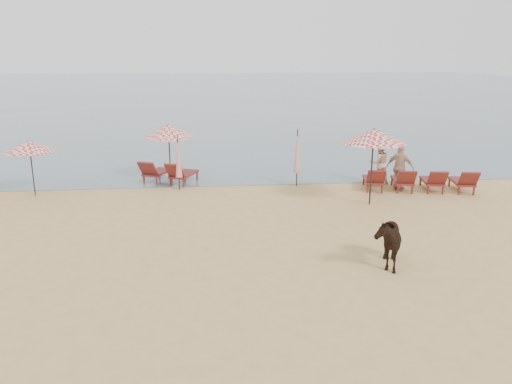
# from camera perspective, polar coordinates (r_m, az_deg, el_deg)

# --- Properties ---
(ground) EXTENTS (120.00, 120.00, 0.00)m
(ground) POSITION_cam_1_polar(r_m,az_deg,el_deg) (11.26, 2.58, -12.17)
(ground) COLOR tan
(ground) RESTS_ON ground
(sea) EXTENTS (160.00, 140.00, 0.06)m
(sea) POSITION_cam_1_polar(r_m,az_deg,el_deg) (90.04, -4.84, 11.94)
(sea) COLOR #51606B
(sea) RESTS_ON ground
(lounger_cluster_left) EXTENTS (2.51, 2.47, 0.69)m
(lounger_cluster_left) POSITION_cam_1_polar(r_m,az_deg,el_deg) (21.23, -10.03, 2.25)
(lounger_cluster_left) COLOR maroon
(lounger_cluster_left) RESTS_ON ground
(lounger_cluster_right) EXTENTS (4.42, 2.52, 0.66)m
(lounger_cluster_right) POSITION_cam_1_polar(r_m,az_deg,el_deg) (20.70, 18.07, 1.31)
(lounger_cluster_right) COLOR maroon
(lounger_cluster_right) RESTS_ON ground
(umbrella_open_left_a) EXTENTS (1.87, 1.87, 2.13)m
(umbrella_open_left_a) POSITION_cam_1_polar(r_m,az_deg,el_deg) (20.60, -24.47, 4.76)
(umbrella_open_left_a) COLOR black
(umbrella_open_left_a) RESTS_ON ground
(umbrella_open_left_b) EXTENTS (1.96, 2.00, 2.51)m
(umbrella_open_left_b) POSITION_cam_1_polar(r_m,az_deg,el_deg) (21.38, -9.97, 6.94)
(umbrella_open_left_b) COLOR black
(umbrella_open_left_b) RESTS_ON ground
(umbrella_open_right) EXTENTS (2.26, 2.26, 2.76)m
(umbrella_open_right) POSITION_cam_1_polar(r_m,az_deg,el_deg) (17.97, 13.29, 6.24)
(umbrella_open_right) COLOR black
(umbrella_open_right) RESTS_ON ground
(umbrella_closed_left) EXTENTS (0.26, 0.26, 2.17)m
(umbrella_closed_left) POSITION_cam_1_polar(r_m,az_deg,el_deg) (19.95, -8.87, 3.98)
(umbrella_closed_left) COLOR black
(umbrella_closed_left) RESTS_ON ground
(umbrella_closed_right) EXTENTS (0.29, 0.29, 2.36)m
(umbrella_closed_right) POSITION_cam_1_polar(r_m,az_deg,el_deg) (20.30, 4.74, 4.63)
(umbrella_closed_right) COLOR black
(umbrella_closed_right) RESTS_ON ground
(cow) EXTENTS (1.12, 1.77, 1.39)m
(cow) POSITION_cam_1_polar(r_m,az_deg,el_deg) (13.13, 14.60, -5.24)
(cow) COLOR black
(cow) RESTS_ON ground
(beachgoer_right_a) EXTENTS (0.88, 0.70, 1.76)m
(beachgoer_right_a) POSITION_cam_1_polar(r_m,az_deg,el_deg) (21.39, 13.92, 3.22)
(beachgoer_right_a) COLOR tan
(beachgoer_right_a) RESTS_ON ground
(beachgoer_right_b) EXTENTS (1.14, 1.05, 1.87)m
(beachgoer_right_b) POSITION_cam_1_polar(r_m,az_deg,el_deg) (20.51, 16.14, 2.71)
(beachgoer_right_b) COLOR tan
(beachgoer_right_b) RESTS_ON ground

